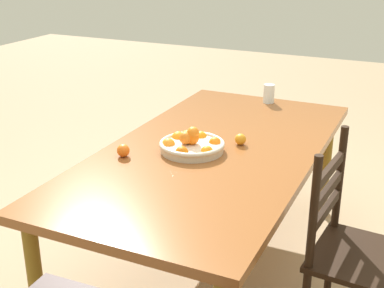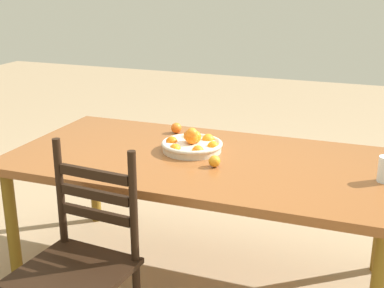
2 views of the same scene
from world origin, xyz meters
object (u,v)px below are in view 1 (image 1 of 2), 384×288
Objects in this scene: chair_near_window at (355,253)px; drinking_glass at (269,94)px; orange_loose_0 at (123,151)px; fruit_bowl at (191,144)px; orange_loose_1 at (240,139)px; dining_table at (213,159)px.

chair_near_window is 7.86× the size of drinking_glass.
chair_near_window reaches higher than orange_loose_0.
orange_loose_1 is at bearing 134.54° from fruit_bowl.
fruit_bowl reaches higher than drinking_glass.
dining_table is 0.48m from orange_loose_0.
fruit_bowl reaches higher than dining_table.
dining_table is at bearing -1.00° from drinking_glass.
drinking_glass is (-1.22, 0.38, 0.03)m from orange_loose_0.
drinking_glass is at bearing 162.57° from orange_loose_0.
fruit_bowl is at bearing 126.74° from orange_loose_0.
drinking_glass is at bearing -173.30° from orange_loose_1.
drinking_glass reaches higher than dining_table.
fruit_bowl is at bearing 82.61° from chair_near_window.
orange_loose_0 reaches higher than orange_loose_1.
orange_loose_0 is 1.27m from drinking_glass.
chair_near_window is at bearing 90.87° from orange_loose_0.
drinking_glass is (-1.20, -0.78, 0.32)m from chair_near_window.
fruit_bowl is (-0.19, -0.88, 0.30)m from chair_near_window.
fruit_bowl is 0.28m from orange_loose_1.
orange_loose_1 is (-0.40, 0.48, -0.00)m from orange_loose_0.
drinking_glass reaches higher than orange_loose_1.
orange_loose_1 is 0.82m from drinking_glass.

